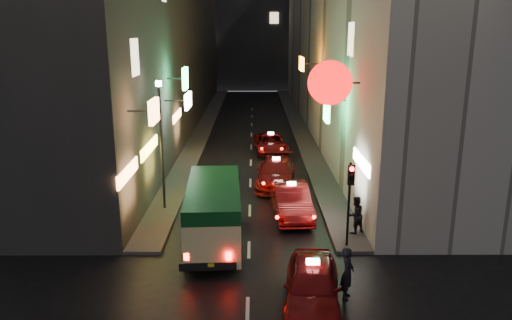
{
  "coord_description": "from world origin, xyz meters",
  "views": [
    {
      "loc": [
        0.21,
        -10.18,
        8.77
      ],
      "look_at": [
        0.31,
        13.0,
        2.59
      ],
      "focal_mm": 35.0,
      "sensor_mm": 36.0,
      "label": 1
    }
  ],
  "objects_px": {
    "minibus": "(214,208)",
    "lamp_post": "(161,137)",
    "traffic_light": "(350,187)",
    "taxi_near": "(312,282)",
    "pedestrian_crossing": "(348,270)"
  },
  "relations": [
    {
      "from": "traffic_light",
      "to": "minibus",
      "type": "bearing_deg",
      "value": 174.47
    },
    {
      "from": "minibus",
      "to": "taxi_near",
      "type": "height_order",
      "value": "minibus"
    },
    {
      "from": "minibus",
      "to": "pedestrian_crossing",
      "type": "distance_m",
      "value": 6.38
    },
    {
      "from": "minibus",
      "to": "lamp_post",
      "type": "distance_m",
      "value": 5.29
    },
    {
      "from": "pedestrian_crossing",
      "to": "traffic_light",
      "type": "bearing_deg",
      "value": 9.38
    },
    {
      "from": "traffic_light",
      "to": "lamp_post",
      "type": "xyz_separation_m",
      "value": [
        -8.2,
        4.53,
        1.04
      ]
    },
    {
      "from": "pedestrian_crossing",
      "to": "lamp_post",
      "type": "bearing_deg",
      "value": 62.39
    },
    {
      "from": "lamp_post",
      "to": "pedestrian_crossing",
      "type": "bearing_deg",
      "value": -47.68
    },
    {
      "from": "lamp_post",
      "to": "minibus",
      "type": "bearing_deg",
      "value": -55.39
    },
    {
      "from": "minibus",
      "to": "lamp_post",
      "type": "xyz_separation_m",
      "value": [
        -2.76,
        4.0,
        2.09
      ]
    },
    {
      "from": "lamp_post",
      "to": "traffic_light",
      "type": "bearing_deg",
      "value": -28.91
    },
    {
      "from": "minibus",
      "to": "traffic_light",
      "type": "distance_m",
      "value": 5.56
    },
    {
      "from": "taxi_near",
      "to": "pedestrian_crossing",
      "type": "bearing_deg",
      "value": 23.93
    },
    {
      "from": "pedestrian_crossing",
      "to": "traffic_light",
      "type": "height_order",
      "value": "traffic_light"
    },
    {
      "from": "traffic_light",
      "to": "lamp_post",
      "type": "distance_m",
      "value": 9.42
    }
  ]
}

